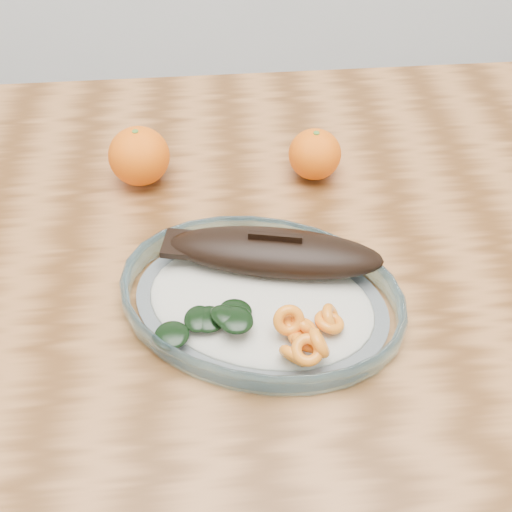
# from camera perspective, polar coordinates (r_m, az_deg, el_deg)

# --- Properties ---
(ground) EXTENTS (3.00, 3.00, 0.00)m
(ground) POSITION_cam_1_polar(r_m,az_deg,el_deg) (1.42, -0.77, -20.97)
(ground) COLOR slate
(ground) RESTS_ON ground
(dining_table) EXTENTS (1.20, 0.80, 0.75)m
(dining_table) POSITION_cam_1_polar(r_m,az_deg,el_deg) (0.86, -1.18, -3.52)
(dining_table) COLOR #583315
(dining_table) RESTS_ON ground
(plated_meal) EXTENTS (0.72, 0.72, 0.08)m
(plated_meal) POSITION_cam_1_polar(r_m,az_deg,el_deg) (0.70, 0.49, -3.45)
(plated_meal) COLOR white
(plated_meal) RESTS_ON dining_table
(orange_left) EXTENTS (0.08, 0.08, 0.08)m
(orange_left) POSITION_cam_1_polar(r_m,az_deg,el_deg) (0.87, -10.35, 8.73)
(orange_left) COLOR #FF4905
(orange_left) RESTS_ON dining_table
(orange_right) EXTENTS (0.07, 0.07, 0.07)m
(orange_right) POSITION_cam_1_polar(r_m,az_deg,el_deg) (0.87, 5.24, 8.99)
(orange_right) COLOR #FF4905
(orange_right) RESTS_ON dining_table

